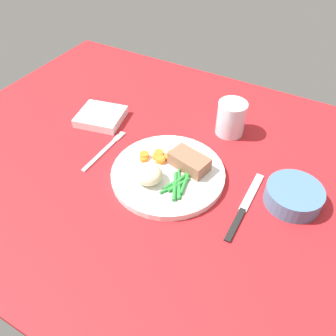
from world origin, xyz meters
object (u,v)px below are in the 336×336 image
(napkin, at_px, (101,117))
(fork, at_px, (104,151))
(meat_portion, at_px, (190,160))
(salad_bowl, at_px, (294,195))
(water_glass, at_px, (231,120))
(dinner_plate, at_px, (168,174))
(knife, at_px, (244,207))

(napkin, bearing_deg, fork, -49.70)
(meat_portion, height_order, salad_bowl, meat_portion)
(fork, height_order, salad_bowl, salad_bowl)
(meat_portion, distance_m, water_glass, 0.18)
(napkin, bearing_deg, meat_portion, -10.88)
(meat_portion, bearing_deg, dinner_plate, -130.60)
(fork, bearing_deg, dinner_plate, -3.45)
(meat_portion, height_order, water_glass, water_glass)
(meat_portion, distance_m, knife, 0.16)
(dinner_plate, relative_size, meat_portion, 2.90)
(knife, relative_size, water_glass, 2.28)
(meat_portion, bearing_deg, napkin, 169.12)
(fork, relative_size, napkin, 1.40)
(knife, xyz_separation_m, salad_bowl, (0.08, 0.06, 0.02))
(meat_portion, bearing_deg, water_glass, 81.71)
(water_glass, xyz_separation_m, napkin, (-0.33, -0.12, -0.03))
(water_glass, height_order, napkin, water_glass)
(dinner_plate, bearing_deg, salad_bowl, 12.95)
(dinner_plate, distance_m, knife, 0.19)
(salad_bowl, distance_m, napkin, 0.54)
(fork, height_order, knife, knife)
(knife, distance_m, water_glass, 0.26)
(meat_portion, relative_size, knife, 0.44)
(knife, relative_size, salad_bowl, 1.72)
(water_glass, bearing_deg, napkin, -159.53)
(fork, bearing_deg, knife, -4.31)
(dinner_plate, bearing_deg, water_glass, 74.50)
(meat_portion, xyz_separation_m, water_glass, (0.03, 0.18, 0.01))
(napkin, bearing_deg, dinner_plate, -20.36)
(meat_portion, xyz_separation_m, napkin, (-0.30, 0.06, -0.02))
(fork, bearing_deg, napkin, 126.03)
(meat_portion, relative_size, salad_bowl, 0.75)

